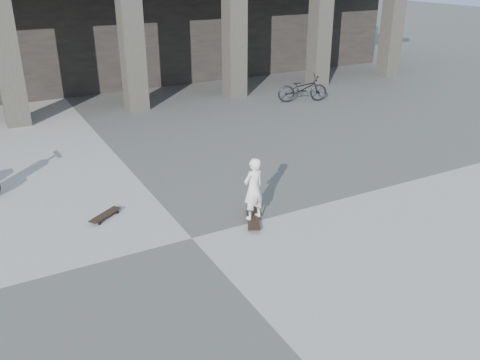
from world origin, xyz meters
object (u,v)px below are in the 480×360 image
longboard (253,219)px  child (253,189)px  bicycle (302,89)px  skateboard_spare (105,215)px

longboard → child: child is taller
child → bicycle: (5.76, 6.70, -0.23)m
longboard → skateboard_spare: size_ratio=1.31×
longboard → child: 0.60m
longboard → bicycle: (5.76, 6.70, 0.37)m
bicycle → child: bearing=158.2°
child → longboard: bearing=78.3°
skateboard_spare → child: (2.34, -1.44, 0.61)m
skateboard_spare → bicycle: size_ratio=0.41×
child → bicycle: 8.84m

